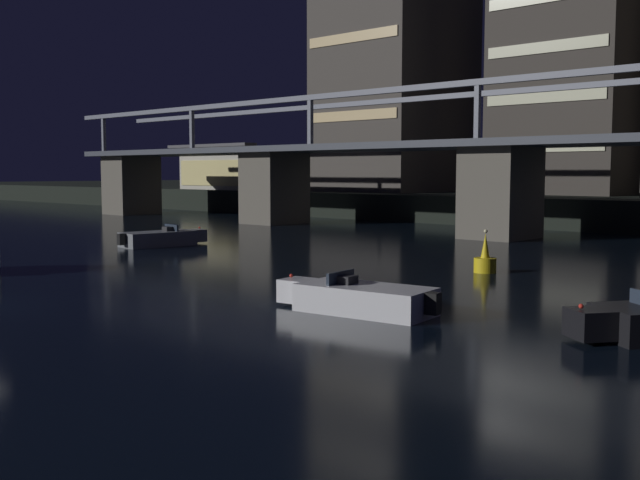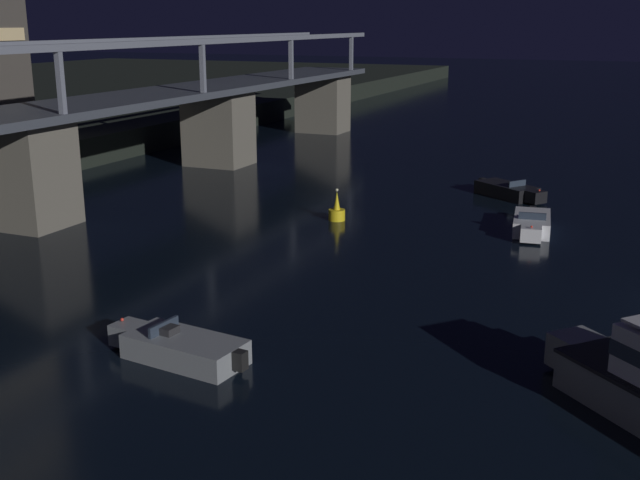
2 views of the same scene
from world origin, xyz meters
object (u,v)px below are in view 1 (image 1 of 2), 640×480
tower_west_tall (569,76)px  channel_buoy (485,261)px  river_bridge (501,172)px  speedboat_near_center (162,238)px  tower_west_low (396,8)px  speedboat_mid_left (359,298)px  waterfront_pavilion (236,168)px

tower_west_tall → channel_buoy: bearing=-70.4°
river_bridge → tower_west_tall: 22.11m
tower_west_tall → speedboat_near_center: bearing=-100.1°
tower_west_low → speedboat_near_center: bearing=-74.0°
river_bridge → tower_west_tall: (-4.86, 20.00, 8.08)m
speedboat_near_center → speedboat_mid_left: bearing=-21.0°
waterfront_pavilion → speedboat_mid_left: 59.82m
tower_west_low → river_bridge: bearing=-39.8°
river_bridge → channel_buoy: river_bridge is taller
river_bridge → channel_buoy: size_ratio=48.48×
tower_west_tall → speedboat_mid_left: size_ratio=3.84×
speedboat_mid_left → channel_buoy: size_ratio=2.97×
speedboat_near_center → speedboat_mid_left: size_ratio=1.00×
channel_buoy → tower_west_low: bearing=131.6°
river_bridge → tower_west_low: 31.86m
river_bridge → channel_buoy: (7.43, -14.59, -3.55)m
tower_west_tall → speedboat_near_center: (-6.54, -36.84, -11.69)m
waterfront_pavilion → speedboat_near_center: (26.58, -28.75, -4.02)m
tower_west_tall → channel_buoy: tower_west_tall is taller
tower_west_low → speedboat_near_center: (9.93, -34.58, -19.28)m
tower_west_tall → speedboat_mid_left: 48.29m
speedboat_mid_left → tower_west_tall: bearing=107.4°
tower_west_tall → waterfront_pavilion: tower_west_tall is taller
waterfront_pavilion → channel_buoy: waterfront_pavilion is taller
tower_west_low → speedboat_near_center: tower_west_low is taller
river_bridge → waterfront_pavilion: river_bridge is taller
tower_west_tall → speedboat_near_center: size_ratio=3.84×
waterfront_pavilion → tower_west_low: bearing=19.3°
speedboat_near_center → speedboat_mid_left: 22.01m
river_bridge → speedboat_near_center: bearing=-124.1°
tower_west_low → channel_buoy: bearing=-48.4°
speedboat_mid_left → tower_west_low: bearing=125.7°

